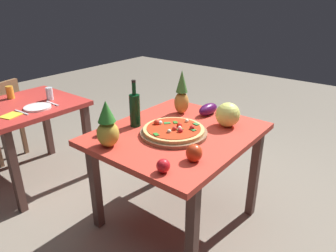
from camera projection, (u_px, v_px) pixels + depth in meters
ground_plane at (176, 218)px, 2.44m from camera, size 10.00×10.00×0.00m
display_table at (177, 143)px, 2.17m from camera, size 1.12×0.95×0.76m
background_table at (28, 117)px, 2.73m from camera, size 0.85×0.80×0.76m
pizza_board at (174, 133)px, 2.08m from camera, size 0.46×0.46×0.02m
pizza at (174, 129)px, 2.07m from camera, size 0.42×0.42×0.06m
wine_bottle at (135, 109)px, 2.18m from camera, size 0.08×0.08×0.34m
pineapple_left at (107, 126)px, 1.88m from camera, size 0.14×0.14×0.30m
pineapple_right at (182, 95)px, 2.41m from camera, size 0.12×0.12×0.35m
melon at (228, 115)px, 2.19m from camera, size 0.18×0.18×0.18m
bell_pepper at (194, 153)px, 1.74m from camera, size 0.10×0.10×0.11m
eggplant at (208, 109)px, 2.42m from camera, size 0.21×0.11×0.09m
tomato_at_corner at (101, 131)px, 2.06m from camera, size 0.06×0.06×0.06m
tomato_near_board at (163, 166)px, 1.63m from camera, size 0.08×0.08×0.08m
drinking_glass_juice at (10, 92)px, 2.79m from camera, size 0.06×0.06×0.12m
drinking_glass_water at (50, 94)px, 2.76m from camera, size 0.06×0.06×0.11m
dinner_plate at (38, 107)px, 2.57m from camera, size 0.22×0.22×0.02m
fork_utensil at (22, 112)px, 2.47m from camera, size 0.03×0.18×0.01m
knife_utensil at (52, 103)px, 2.67m from camera, size 0.02×0.18×0.01m
napkin_folded at (11, 116)px, 2.41m from camera, size 0.17×0.15×0.01m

